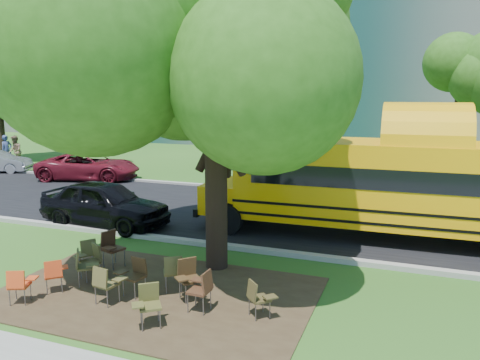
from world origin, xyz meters
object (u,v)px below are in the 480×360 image
at_px(bg_car_red, 89,166).
at_px(pedestrian_a, 7,151).
at_px(chair_6, 202,287).
at_px(chair_8, 88,251).
at_px(chair_9, 92,258).
at_px(chair_10, 111,245).
at_px(school_bus, 417,185).
at_px(chair_2, 54,272).
at_px(chair_5, 148,301).
at_px(chair_3, 135,272).
at_px(chair_12, 188,275).
at_px(chair_1, 83,264).
at_px(main_tree, 215,43).
at_px(chair_0, 19,283).
at_px(chair_7, 258,296).
at_px(black_car, 105,203).
at_px(chair_11, 174,269).
at_px(pedestrian_b, 15,151).

bearing_deg(bg_car_red, pedestrian_a, 60.13).
relative_size(chair_6, chair_8, 1.07).
bearing_deg(chair_9, chair_10, -58.03).
xyz_separation_m(school_bus, chair_2, (-7.55, -6.84, -1.25)).
xyz_separation_m(chair_5, chair_9, (-2.52, 1.56, 0.02)).
distance_m(chair_2, chair_3, 1.83).
bearing_deg(chair_10, chair_12, 85.43).
bearing_deg(chair_1, chair_2, -71.63).
height_order(chair_2, bg_car_red, bg_car_red).
distance_m(chair_6, chair_9, 3.29).
bearing_deg(chair_9, chair_12, -154.83).
bearing_deg(bg_car_red, school_bus, -122.04).
xyz_separation_m(main_tree, chair_0, (-3.06, -3.46, -5.13)).
relative_size(chair_7, chair_12, 0.87).
height_order(chair_7, chair_8, chair_8).
xyz_separation_m(chair_10, black_car, (-2.57, 3.23, 0.18)).
relative_size(school_bus, chair_11, 14.13).
relative_size(main_tree, chair_12, 10.08).
bearing_deg(chair_3, chair_0, 42.56).
bearing_deg(chair_6, chair_2, 96.55).
xyz_separation_m(chair_11, pedestrian_b, (-18.04, 13.06, 0.42)).
xyz_separation_m(chair_3, chair_12, (1.22, 0.21, 0.03)).
relative_size(chair_2, pedestrian_a, 0.42).
bearing_deg(pedestrian_b, chair_8, 1.36).
relative_size(chair_2, chair_5, 0.94).
distance_m(chair_2, pedestrian_b, 20.98).
height_order(chair_6, chair_11, chair_6).
height_order(chair_2, chair_9, chair_9).
bearing_deg(main_tree, chair_11, -100.27).
relative_size(chair_6, pedestrian_b, 0.47).
height_order(chair_10, chair_11, chair_10).
relative_size(chair_10, pedestrian_b, 0.50).
xyz_separation_m(chair_11, chair_12, (0.48, -0.26, 0.02)).
bearing_deg(chair_3, chair_6, -176.90).
bearing_deg(bg_car_red, chair_1, -156.71).
bearing_deg(main_tree, chair_2, -135.78).
xyz_separation_m(chair_5, chair_7, (1.87, 1.03, -0.03)).
height_order(chair_7, chair_12, chair_12).
bearing_deg(black_car, chair_5, -133.98).
bearing_deg(pedestrian_b, pedestrian_a, -143.45).
distance_m(chair_1, chair_3, 1.40).
relative_size(chair_9, chair_12, 0.96).
relative_size(chair_3, pedestrian_a, 0.45).
relative_size(chair_5, chair_7, 1.07).
bearing_deg(chair_2, chair_0, -154.16).
distance_m(chair_5, chair_10, 3.51).
distance_m(chair_2, black_car, 5.54).
xyz_separation_m(chair_6, chair_7, (1.17, 0.10, -0.06)).
relative_size(chair_11, pedestrian_a, 0.46).
distance_m(chair_2, chair_10, 1.80).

